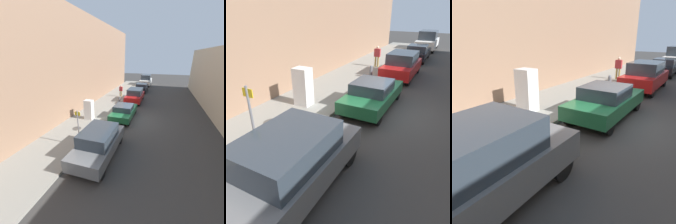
{
  "view_description": "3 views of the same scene",
  "coord_description": "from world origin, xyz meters",
  "views": [
    {
      "loc": [
        2.12,
        -13.0,
        5.72
      ],
      "look_at": [
        -2.11,
        -0.25,
        0.66
      ],
      "focal_mm": 24.0,
      "sensor_mm": 36.0,
      "label": 1
    },
    {
      "loc": [
        2.07,
        -9.24,
        4.42
      ],
      "look_at": [
        -1.46,
        -2.57,
        0.82
      ],
      "focal_mm": 35.0,
      "sensor_mm": 36.0,
      "label": 2
    },
    {
      "loc": [
        2.32,
        -7.89,
        3.27
      ],
      "look_at": [
        -1.84,
        -1.72,
        0.63
      ],
      "focal_mm": 35.0,
      "sensor_mm": 36.0,
      "label": 3
    }
  ],
  "objects": [
    {
      "name": "parked_sedan_dark",
      "position": [
        -1.04,
        12.31,
        0.73
      ],
      "size": [
        1.82,
        4.42,
        1.4
      ],
      "color": "black",
      "rests_on": "ground"
    },
    {
      "name": "parked_suv_gray",
      "position": [
        -1.04,
        -5.94,
        0.91
      ],
      "size": [
        1.95,
        4.61,
        1.76
      ],
      "color": "slate",
      "rests_on": "ground"
    },
    {
      "name": "pedestrian_walking_far",
      "position": [
        -3.36,
        7.6,
        1.08
      ],
      "size": [
        0.47,
        0.22,
        1.62
      ],
      "rotation": [
        0.0,
        0.0,
        2.47
      ],
      "color": "#A8934C",
      "rests_on": "sidewalk_slab"
    },
    {
      "name": "parked_sedan_green",
      "position": [
        -1.04,
        0.19,
        0.71
      ],
      "size": [
        1.86,
        4.31,
        1.38
      ],
      "color": "#1E6038",
      "rests_on": "ground"
    },
    {
      "name": "sidewalk_slab",
      "position": [
        -4.07,
        0.0,
        0.08
      ],
      "size": [
        3.61,
        44.0,
        0.15
      ],
      "primitive_type": "cube",
      "color": "gray",
      "rests_on": "ground"
    },
    {
      "name": "discarded_refrigerator",
      "position": [
        -4.0,
        -1.32,
        1.05
      ],
      "size": [
        0.76,
        0.64,
        1.8
      ],
      "color": "white",
      "rests_on": "sidewalk_slab"
    },
    {
      "name": "ground_plane",
      "position": [
        0.0,
        0.0,
        0.0
      ],
      "size": [
        80.0,
        80.0,
        0.0
      ],
      "primitive_type": "plane",
      "color": "#383533"
    },
    {
      "name": "fire_hydrant",
      "position": [
        -2.73,
        4.58,
        0.57
      ],
      "size": [
        0.22,
        0.22,
        0.82
      ],
      "color": "slate",
      "rests_on": "sidewalk_slab"
    },
    {
      "name": "manhole_cover",
      "position": [
        -4.05,
        -3.51,
        0.16
      ],
      "size": [
        0.7,
        0.7,
        0.02
      ],
      "primitive_type": "cylinder",
      "color": "#47443F",
      "rests_on": "sidewalk_slab"
    },
    {
      "name": "parked_suv_red",
      "position": [
        -1.04,
        6.1,
        0.88
      ],
      "size": [
        1.94,
        4.54,
        1.72
      ],
      "color": "red",
      "rests_on": "ground"
    }
  ]
}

